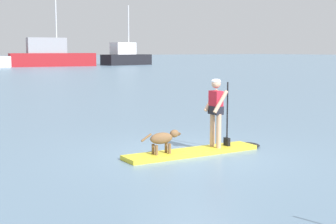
{
  "coord_description": "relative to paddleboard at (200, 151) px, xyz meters",
  "views": [
    {
      "loc": [
        -6.83,
        -9.04,
        2.45
      ],
      "look_at": [
        0.0,
        1.0,
        0.9
      ],
      "focal_mm": 52.26,
      "sensor_mm": 36.0,
      "label": 1
    }
  ],
  "objects": [
    {
      "name": "paddleboard",
      "position": [
        0.0,
        0.0,
        0.0
      ],
      "size": [
        3.73,
        0.89,
        0.1
      ],
      "color": "yellow",
      "rests_on": "ground_plane"
    },
    {
      "name": "person_paddler",
      "position": [
        0.47,
        -0.03,
        1.01
      ],
      "size": [
        0.62,
        0.5,
        1.66
      ],
      "color": "tan",
      "rests_on": "paddleboard"
    },
    {
      "name": "ground_plane",
      "position": [
        -0.23,
        0.01,
        -0.05
      ],
      "size": [
        400.0,
        400.0,
        0.0
      ],
      "primitive_type": "plane",
      "color": "slate"
    },
    {
      "name": "moored_boat_starboard",
      "position": [
        19.47,
        60.55,
        1.54
      ],
      "size": [
        12.68,
        4.46,
        12.43
      ],
      "color": "maroon",
      "rests_on": "ground_plane"
    },
    {
      "name": "moored_boat_far_starboard",
      "position": [
        32.0,
        60.58,
        1.32
      ],
      "size": [
        8.68,
        4.18,
        9.54
      ],
      "color": "black",
      "rests_on": "ground_plane"
    },
    {
      "name": "dog",
      "position": [
        -1.01,
        0.06,
        0.4
      ],
      "size": [
        1.04,
        0.26,
        0.53
      ],
      "color": "brown",
      "rests_on": "paddleboard"
    }
  ]
}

